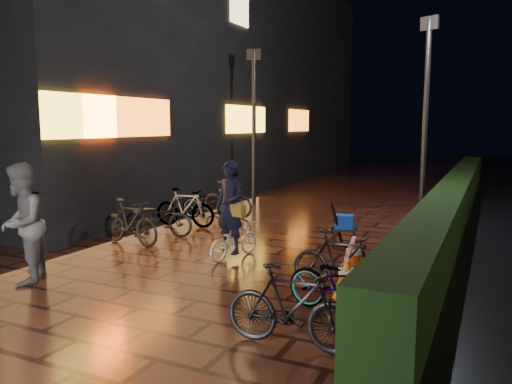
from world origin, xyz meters
The scene contains 11 objects.
ground centered at (0.00, 0.00, 0.00)m, with size 80.00×80.00×0.00m, color #381911.
hedge centered at (3.30, 8.00, 0.50)m, with size 0.70×20.00×1.00m, color black.
bystander_person centered at (-2.31, -0.99, 0.93)m, with size 0.90×0.70×1.86m, color #5C5C5E.
storefront_block centered at (-9.50, 11.50, 4.50)m, with size 12.09×22.00×9.00m.
lamp_post_hedge centered at (2.51, 7.36, 2.82)m, with size 0.48×0.26×5.12m.
lamp_post_sf centered at (-2.52, 7.63, 2.57)m, with size 0.45×0.15×4.67m.
cyclist centered at (-0.06, 1.62, 0.67)m, with size 0.72×1.32×1.79m.
traffic_barrier centered at (2.29, 1.03, 0.31)m, with size 0.59×1.53×0.62m.
cart_assembly centered at (1.53, 3.34, 0.48)m, with size 0.56×0.58×0.93m.
parked_bikes_storefront centered at (-2.37, 3.58, 0.44)m, with size 1.87×4.25×0.93m.
parked_bikes_hedge centered at (2.36, -0.30, 0.45)m, with size 1.89×2.51×0.93m.
Camera 1 is at (4.16, -6.20, 2.43)m, focal length 35.00 mm.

